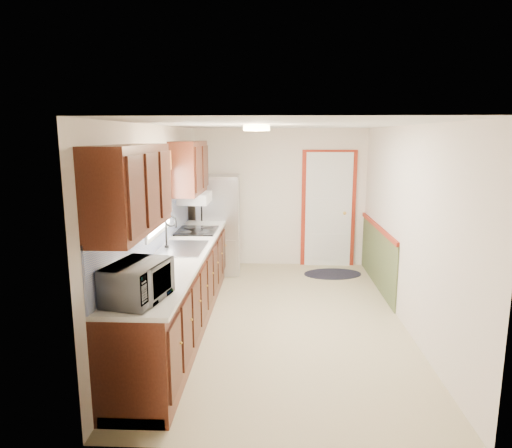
{
  "coord_description": "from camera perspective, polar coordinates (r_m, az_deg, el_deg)",
  "views": [
    {
      "loc": [
        -0.08,
        -5.47,
        2.27
      ],
      "look_at": [
        -0.33,
        0.33,
        1.15
      ],
      "focal_mm": 32.0,
      "sensor_mm": 36.0,
      "label": 1
    }
  ],
  "objects": [
    {
      "name": "kitchen_run",
      "position": [
        5.5,
        -9.79,
        -4.64
      ],
      "size": [
        0.63,
        4.0,
        2.2
      ],
      "color": "#3C180D",
      "rests_on": "ground"
    },
    {
      "name": "room_shell",
      "position": [
        5.57,
        3.23,
        -0.17
      ],
      "size": [
        3.2,
        5.2,
        2.52
      ],
      "color": "tan",
      "rests_on": "ground"
    },
    {
      "name": "back_wall_trim",
      "position": [
        7.87,
        10.24,
        0.66
      ],
      "size": [
        1.12,
        2.3,
        2.08
      ],
      "color": "maroon",
      "rests_on": "ground"
    },
    {
      "name": "refrigerator",
      "position": [
        7.64,
        -4.67,
        -0.04
      ],
      "size": [
        0.71,
        0.7,
        1.64
      ],
      "rotation": [
        0.0,
        0.0,
        0.04
      ],
      "color": "#B7B7BC",
      "rests_on": "ground"
    },
    {
      "name": "cooktop",
      "position": [
        6.52,
        -7.4,
        -0.83
      ],
      "size": [
        0.55,
        0.66,
        0.02
      ],
      "primitive_type": "cube",
      "color": "black",
      "rests_on": "kitchen_run"
    },
    {
      "name": "ceiling_fixture",
      "position": [
        5.27,
        0.07,
        11.9
      ],
      "size": [
        0.3,
        0.3,
        0.06
      ],
      "primitive_type": "cylinder",
      "color": "#FFD88C",
      "rests_on": "room_shell"
    },
    {
      "name": "microwave",
      "position": [
        3.86,
        -14.61,
        -6.54
      ],
      "size": [
        0.43,
        0.63,
        0.39
      ],
      "primitive_type": "imported",
      "rotation": [
        0.0,
        0.0,
        1.37
      ],
      "color": "white",
      "rests_on": "kitchen_run"
    },
    {
      "name": "rug",
      "position": [
        7.77,
        9.56,
        -6.17
      ],
      "size": [
        1.03,
        0.73,
        0.01
      ],
      "primitive_type": "ellipsoid",
      "rotation": [
        0.0,
        0.0,
        0.13
      ],
      "color": "black",
      "rests_on": "ground"
    }
  ]
}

